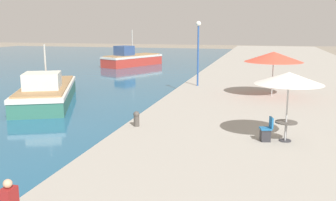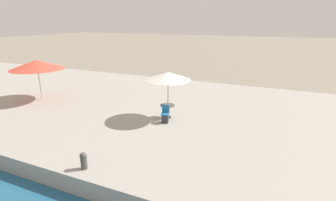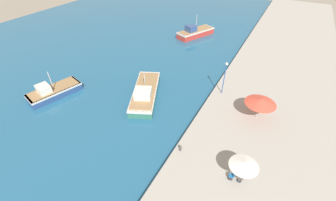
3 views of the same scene
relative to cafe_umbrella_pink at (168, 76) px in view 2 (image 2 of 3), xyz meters
name	(u,v)px [view 2 (image 2 of 3)]	position (x,y,z in m)	size (l,w,h in m)	color
cafe_umbrella_pink	(168,76)	(0.00, 0.00, 0.00)	(2.47, 2.47, 2.58)	#B7B7B7
cafe_umbrella_white	(37,65)	(-0.34, 9.33, 0.04)	(3.47, 3.47, 2.71)	#B7B7B7
cafe_table	(168,108)	(0.00, 0.03, -1.83)	(0.80, 0.80, 0.74)	#333338
cafe_chair_left	(165,117)	(-0.70, -0.15, -2.04)	(0.52, 0.49, 0.91)	#2D2D33
mooring_bollard	(84,160)	(-6.04, 0.66, -2.01)	(0.26, 0.26, 0.65)	#4C4742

